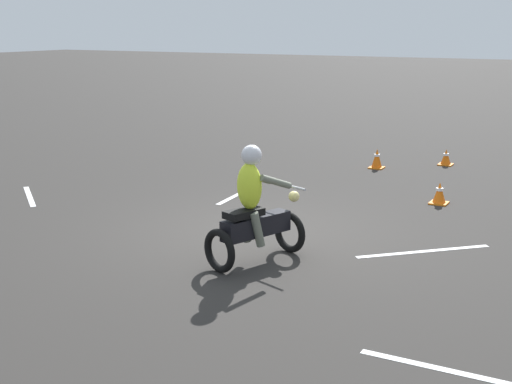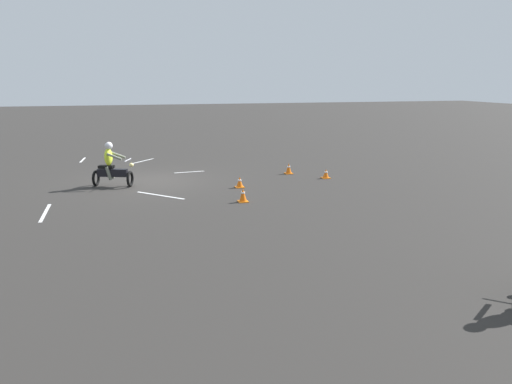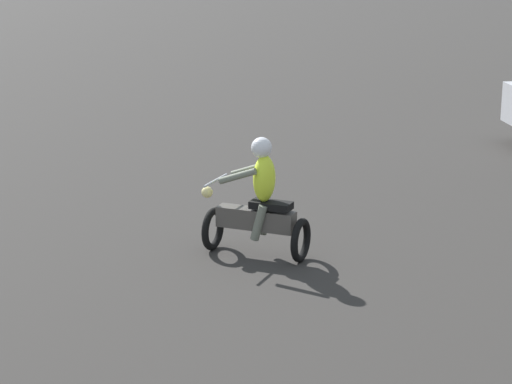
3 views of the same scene
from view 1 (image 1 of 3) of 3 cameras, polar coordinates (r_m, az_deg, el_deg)
The scene contains 9 objects.
ground_plane at distance 11.39m, azimuth 0.18°, elevation -3.18°, with size 120.00×120.00×0.00m, color #2D2B28.
motorcycle_rider_foreground at distance 9.75m, azimuth -0.15°, elevation -1.60°, with size 1.55×1.06×1.66m.
traffic_cone_near_left at distance 16.54m, azimuth 9.65°, elevation 2.63°, with size 0.32×0.32×0.45m.
traffic_cone_near_right at distance 13.51m, azimuth 14.47°, elevation -0.12°, with size 0.32×0.32×0.41m.
traffic_cone_far_right at distance 17.27m, azimuth 14.96°, elevation 2.68°, with size 0.32×0.32×0.37m.
lane_stripe_n at distance 7.23m, azimuth 16.65°, elevation -13.85°, with size 0.10×2.14×0.01m, color silver.
lane_stripe_nw at distance 10.69m, azimuth 13.26°, elevation -4.64°, with size 0.10×2.11×0.01m, color silver.
lane_stripe_w at distance 13.63m, azimuth -1.86°, elevation -0.39°, with size 0.10×1.29×0.01m, color silver.
lane_stripe_sw at distance 14.36m, azimuth -17.67°, elevation -0.32°, with size 0.10×1.74×0.01m, color silver.
Camera 1 is at (9.63, 5.16, 3.24)m, focal length 50.00 mm.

